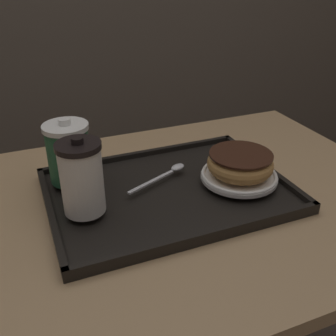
# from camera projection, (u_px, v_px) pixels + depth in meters

# --- Properties ---
(cafe_table) EXTENTS (1.05, 0.71, 0.75)m
(cafe_table) POSITION_uv_depth(u_px,v_px,m) (166.00, 259.00, 0.88)
(cafe_table) COLOR tan
(cafe_table) RESTS_ON ground_plane
(serving_tray) EXTENTS (0.49, 0.35, 0.02)m
(serving_tray) POSITION_uv_depth(u_px,v_px,m) (168.00, 192.00, 0.82)
(serving_tray) COLOR black
(serving_tray) RESTS_ON cafe_table
(coffee_cup_front) EXTENTS (0.08, 0.08, 0.15)m
(coffee_cup_front) POSITION_uv_depth(u_px,v_px,m) (82.00, 178.00, 0.70)
(coffee_cup_front) COLOR white
(coffee_cup_front) RESTS_ON serving_tray
(coffee_cup_rear) EXTENTS (0.09, 0.09, 0.14)m
(coffee_cup_rear) POSITION_uv_depth(u_px,v_px,m) (69.00, 152.00, 0.80)
(coffee_cup_rear) COLOR #235638
(coffee_cup_rear) RESTS_ON serving_tray
(plate_with_chocolate_donut) EXTENTS (0.16, 0.16, 0.01)m
(plate_with_chocolate_donut) POSITION_uv_depth(u_px,v_px,m) (239.00, 176.00, 0.83)
(plate_with_chocolate_donut) COLOR white
(plate_with_chocolate_donut) RESTS_ON serving_tray
(donut_chocolate_glazed) EXTENTS (0.14, 0.14, 0.05)m
(donut_chocolate_glazed) POSITION_uv_depth(u_px,v_px,m) (240.00, 163.00, 0.82)
(donut_chocolate_glazed) COLOR tan
(donut_chocolate_glazed) RESTS_ON plate_with_chocolate_donut
(spoon) EXTENTS (0.15, 0.08, 0.01)m
(spoon) POSITION_uv_depth(u_px,v_px,m) (170.00, 172.00, 0.85)
(spoon) COLOR silver
(spoon) RESTS_ON serving_tray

